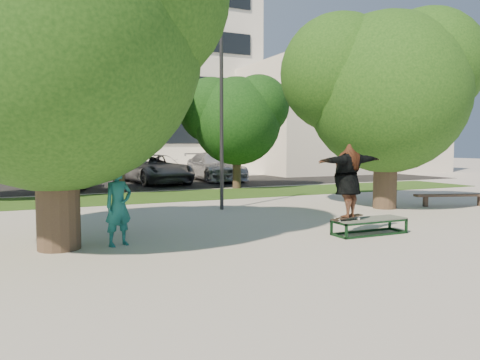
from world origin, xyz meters
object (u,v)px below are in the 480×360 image
tree_left (48,25)px  car_silver_b (215,167)px  tree_right (383,83)px  grind_box (369,226)px  car_dark (70,175)px  lamppost (222,112)px  bystander (118,206)px  bench (453,196)px  car_grey (156,169)px

tree_left → car_silver_b: size_ratio=1.25×
tree_right → grind_box: (-3.42, -3.46, -3.90)m
tree_right → car_dark: (-8.69, 11.83, -3.45)m
lamppost → grind_box: 6.31m
grind_box → bystander: bearing=167.8°
tree_right → tree_left: bearing=-169.0°
bystander → car_dark: bystander is taller
tree_left → grind_box: bearing=-12.2°
bystander → car_dark: (0.28, 14.08, -0.19)m
car_dark → lamppost: bearing=-64.7°
lamppost → bench: 8.41m
grind_box → car_silver_b: size_ratio=0.32×
lamppost → grind_box: (1.50, -5.37, -2.96)m
grind_box → car_dark: size_ratio=0.46×
grind_box → car_grey: bearing=92.7°
tree_left → bystander: 3.81m
tree_left → lamppost: size_ratio=1.16×
lamppost → bench: size_ratio=2.30×
tree_right → car_dark: tree_right is taller
lamppost → car_grey: lamppost is taller
car_silver_b → grind_box: bearing=-98.8°
tree_right → car_dark: bearing=126.3°
bystander → tree_left: bearing=147.1°
grind_box → car_dark: (-5.28, 15.29, 0.45)m
lamppost → car_grey: bearing=86.2°
tree_right → grind_box: tree_right is taller
grind_box → bench: 6.62m
tree_right → car_grey: tree_right is taller
lamppost → car_silver_b: bearing=69.2°
tree_left → car_grey: size_ratio=1.25×
tree_right → car_dark: size_ratio=1.67×
tree_left → grind_box: size_ratio=3.95×
tree_left → car_dark: tree_left is taller
car_silver_b → tree_right: bearing=-86.8°
lamppost → bystander: lamppost is taller
tree_left → tree_right: tree_left is taller
bystander → car_grey: (4.79, 15.18, -0.05)m
lamppost → bystander: size_ratio=3.66×
car_grey → car_silver_b: bearing=1.5°
tree_right → bystander: tree_right is taller
bystander → bench: size_ratio=0.63×
tree_left → car_dark: (1.52, 13.82, -3.78)m
lamppost → car_silver_b: size_ratio=1.07×
grind_box → lamppost: bearing=105.6°
car_silver_b → bench: bearing=-76.6°
bystander → car_silver_b: (8.41, 15.67, -0.01)m
tree_right → car_silver_b: tree_right is taller
tree_left → car_grey: (6.03, 14.92, -3.63)m
grind_box → car_grey: size_ratio=0.32×
grind_box → bench: bench is taller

